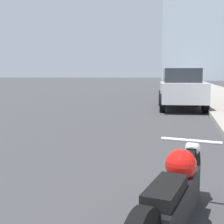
% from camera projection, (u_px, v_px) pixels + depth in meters
% --- Properties ---
extents(sidewalk, '(3.24, 240.00, 0.15)m').
position_uv_depth(sidewalk, '(205.00, 87.00, 36.98)').
color(sidewalk, gray).
rests_on(sidewalk, ground_plane).
extents(motorcycle, '(0.73, 2.31, 0.74)m').
position_uv_depth(motorcycle, '(174.00, 198.00, 2.61)').
color(motorcycle, black).
rests_on(motorcycle, ground_plane).
extents(parked_car_silver, '(2.07, 4.31, 1.67)m').
position_uv_depth(parked_car_silver, '(181.00, 88.00, 12.91)').
color(parked_car_silver, '#BCBCC1').
rests_on(parked_car_silver, ground_plane).
extents(parked_car_yellow, '(2.22, 4.26, 1.76)m').
position_uv_depth(parked_car_yellow, '(178.00, 82.00, 25.37)').
color(parked_car_yellow, gold).
rests_on(parked_car_yellow, ground_plane).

